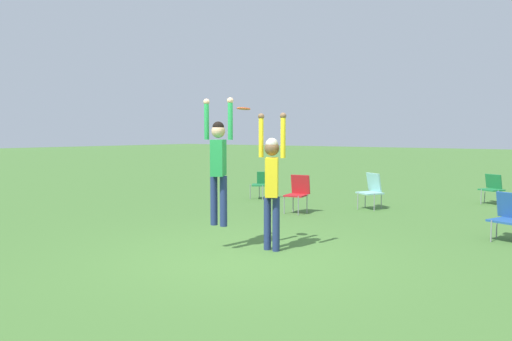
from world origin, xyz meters
TOP-DOWN VIEW (x-y plane):
  - ground_plane at (0.00, 0.00)m, footprint 120.00×120.00m
  - person_jumping at (-0.56, 0.06)m, footprint 0.62×0.50m
  - person_defending at (0.19, 0.53)m, footprint 0.54×0.43m
  - frisbee at (-0.30, 0.40)m, footprint 0.23×0.23m
  - camping_chair_0 at (-1.52, 4.08)m, footprint 0.55×0.59m
  - camping_chair_2 at (1.90, 8.60)m, footprint 0.67×0.72m
  - camping_chair_3 at (3.18, 3.72)m, footprint 0.69×0.75m
  - camping_chair_4 at (-3.75, 5.71)m, footprint 0.73×0.80m
  - camping_chair_5 at (-0.37, 5.78)m, footprint 0.71×0.78m

SIDE VIEW (x-z plane):
  - ground_plane at x=0.00m, z-range 0.00..0.00m
  - camping_chair_3 at x=3.18m, z-range 0.05..0.90m
  - camping_chair_2 at x=1.90m, z-range 0.07..0.87m
  - camping_chair_4 at x=-3.75m, z-range 0.08..0.88m
  - camping_chair_5 at x=-0.37m, z-range 0.07..0.97m
  - camping_chair_0 at x=-1.52m, z-range 0.08..1.00m
  - person_defending at x=0.19m, z-range 0.08..2.34m
  - person_jumping at x=-0.56m, z-range 0.46..2.56m
  - frisbee at x=-0.30m, z-range 2.31..2.35m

